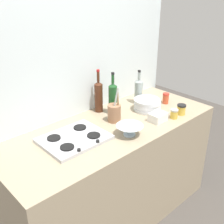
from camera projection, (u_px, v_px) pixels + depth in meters
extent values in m
plane|color=#47423D|center=(112.00, 214.00, 2.55)|extent=(6.00, 6.00, 0.00)
cube|color=tan|center=(112.00, 174.00, 2.36)|extent=(1.80, 0.70, 0.90)
cube|color=silver|center=(80.00, 74.00, 2.28)|extent=(1.90, 0.06, 2.46)
cube|color=#B2B2B7|center=(74.00, 139.00, 1.97)|extent=(0.45, 0.35, 0.02)
cylinder|color=black|center=(67.00, 147.00, 1.84)|extent=(0.09, 0.09, 0.01)
cylinder|color=black|center=(94.00, 135.00, 1.98)|extent=(0.09, 0.09, 0.01)
cylinder|color=black|center=(54.00, 138.00, 1.95)|extent=(0.09, 0.09, 0.01)
cylinder|color=black|center=(80.00, 127.00, 2.09)|extent=(0.09, 0.09, 0.01)
cylinder|color=black|center=(79.00, 150.00, 1.81)|extent=(0.02, 0.02, 0.02)
cylinder|color=black|center=(98.00, 141.00, 1.90)|extent=(0.02, 0.02, 0.02)
cylinder|color=white|center=(147.00, 109.00, 2.43)|extent=(0.22, 0.22, 0.01)
cylinder|color=white|center=(147.00, 108.00, 2.43)|extent=(0.22, 0.22, 0.01)
cylinder|color=white|center=(148.00, 106.00, 2.43)|extent=(0.22, 0.22, 0.01)
cylinder|color=white|center=(147.00, 105.00, 2.42)|extent=(0.22, 0.22, 0.01)
cylinder|color=white|center=(147.00, 104.00, 2.41)|extent=(0.22, 0.22, 0.01)
cylinder|color=white|center=(148.00, 103.00, 2.41)|extent=(0.22, 0.22, 0.01)
cylinder|color=white|center=(147.00, 101.00, 2.40)|extent=(0.22, 0.22, 0.01)
cylinder|color=white|center=(147.00, 100.00, 2.40)|extent=(0.22, 0.22, 0.01)
cylinder|color=gray|center=(138.00, 93.00, 2.53)|extent=(0.07, 0.07, 0.20)
cone|color=gray|center=(139.00, 81.00, 2.48)|extent=(0.07, 0.07, 0.03)
cylinder|color=gray|center=(139.00, 76.00, 2.46)|extent=(0.02, 0.02, 0.06)
cylinder|color=black|center=(139.00, 71.00, 2.45)|extent=(0.03, 0.03, 0.02)
cylinder|color=#472314|center=(99.00, 98.00, 2.36)|extent=(0.07, 0.07, 0.24)
cone|color=#472314|center=(98.00, 83.00, 2.31)|extent=(0.07, 0.07, 0.02)
cylinder|color=#472314|center=(98.00, 77.00, 2.28)|extent=(0.02, 0.02, 0.09)
cylinder|color=#B21E1E|center=(98.00, 70.00, 2.26)|extent=(0.03, 0.03, 0.02)
cylinder|color=#19471E|center=(113.00, 100.00, 2.32)|extent=(0.07, 0.07, 0.24)
cone|color=#19471E|center=(113.00, 85.00, 2.26)|extent=(0.07, 0.07, 0.02)
cylinder|color=#19471E|center=(113.00, 79.00, 2.24)|extent=(0.02, 0.02, 0.07)
cylinder|color=black|center=(113.00, 73.00, 2.22)|extent=(0.03, 0.03, 0.02)
cylinder|color=silver|center=(130.00, 134.00, 2.04)|extent=(0.09, 0.09, 0.01)
cone|color=silver|center=(130.00, 129.00, 2.03)|extent=(0.20, 0.20, 0.07)
cube|color=white|center=(158.00, 117.00, 2.23)|extent=(0.13, 0.11, 0.07)
cylinder|color=#996B4C|center=(114.00, 113.00, 2.22)|extent=(0.10, 0.10, 0.14)
cylinder|color=#997247|center=(118.00, 102.00, 2.17)|extent=(0.03, 0.01, 0.22)
cylinder|color=#B7B7B2|center=(115.00, 102.00, 2.16)|extent=(0.04, 0.05, 0.23)
cylinder|color=#C64C2D|center=(166.00, 99.00, 2.55)|extent=(0.05, 0.05, 0.08)
cylinder|color=red|center=(166.00, 94.00, 2.53)|extent=(0.06, 0.06, 0.01)
cylinder|color=gold|center=(174.00, 114.00, 2.28)|extent=(0.06, 0.06, 0.07)
cylinder|color=beige|center=(174.00, 110.00, 2.26)|extent=(0.06, 0.06, 0.01)
cylinder|color=gold|center=(181.00, 110.00, 2.34)|extent=(0.07, 0.07, 0.07)
cylinder|color=black|center=(182.00, 105.00, 2.32)|extent=(0.07, 0.07, 0.01)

